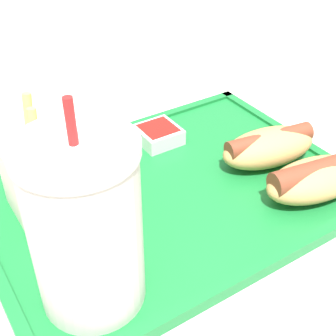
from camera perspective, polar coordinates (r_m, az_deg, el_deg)
The scene contains 7 objects.
food_tray at distance 0.52m, azimuth 0.00°, elevation -3.07°, with size 0.40×0.29×0.01m.
soda_cup at distance 0.37m, azimuth -10.01°, elevation -7.10°, with size 0.09×0.09×0.19m.
hot_dog_far at distance 0.52m, azimuth 17.59°, elevation -1.17°, with size 0.13×0.08×0.04m.
hot_dog_near at distance 0.56m, azimuth 12.27°, elevation 2.53°, with size 0.13×0.07×0.04m.
fries_carton at distance 0.49m, azimuth -13.84°, elevation -0.76°, with size 0.09×0.07×0.13m.
sauce_cup_mayo at distance 0.57m, azimuth -8.40°, elevation 2.17°, with size 0.05×0.05×0.02m.
sauce_cup_ketchup at distance 0.59m, azimuth -1.19°, elevation 4.15°, with size 0.05×0.05×0.02m.
Camera 1 is at (0.21, 0.32, 1.06)m, focal length 50.00 mm.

